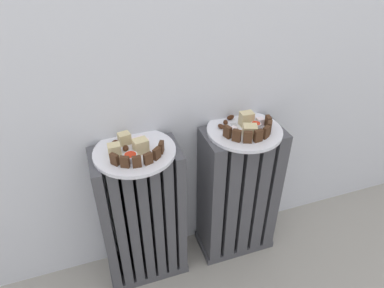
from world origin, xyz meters
TOP-DOWN VIEW (x-y plane):
  - radiator_left at (-0.19, 0.28)m, footprint 0.30×0.17m
  - radiator_right at (0.19, 0.28)m, footprint 0.30×0.17m
  - plate_left at (-0.19, 0.28)m, footprint 0.26×0.26m
  - plate_right at (0.19, 0.28)m, footprint 0.26×0.26m
  - dark_cake_slice_left_0 at (-0.26, 0.23)m, footprint 0.03×0.03m
  - dark_cake_slice_left_1 at (-0.24, 0.20)m, footprint 0.03×0.02m
  - dark_cake_slice_left_2 at (-0.20, 0.19)m, footprint 0.03×0.02m
  - dark_cake_slice_left_3 at (-0.17, 0.20)m, footprint 0.03×0.02m
  - dark_cake_slice_left_4 at (-0.14, 0.21)m, footprint 0.03×0.03m
  - dark_cake_slice_left_5 at (-0.11, 0.24)m, footprint 0.02×0.03m
  - marble_cake_slice_left_0 at (-0.18, 0.26)m, footprint 0.05×0.04m
  - marble_cake_slice_left_1 at (-0.22, 0.33)m, footprint 0.04×0.04m
  - marble_cake_slice_left_2 at (-0.26, 0.27)m, footprint 0.04×0.03m
  - turkish_delight_left_0 at (-0.16, 0.32)m, footprint 0.02×0.02m
  - turkish_delight_left_1 at (-0.15, 0.30)m, footprint 0.02×0.02m
  - turkish_delight_left_2 at (-0.18, 0.30)m, footprint 0.03×0.03m
  - medjool_date_left_0 at (-0.25, 0.33)m, footprint 0.03×0.03m
  - medjool_date_left_1 at (-0.22, 0.29)m, footprint 0.02×0.03m
  - jam_bowl_left at (-0.21, 0.23)m, footprint 0.04×0.04m
  - dark_cake_slice_right_0 at (0.12, 0.25)m, footprint 0.02×0.03m
  - dark_cake_slice_right_1 at (0.13, 0.22)m, footprint 0.03×0.03m
  - dark_cake_slice_right_2 at (0.17, 0.20)m, footprint 0.03×0.02m
  - dark_cake_slice_right_3 at (0.20, 0.20)m, footprint 0.03×0.02m
  - dark_cake_slice_right_4 at (0.24, 0.21)m, footprint 0.03×0.03m
  - dark_cake_slice_right_5 at (0.26, 0.23)m, footprint 0.03×0.03m
  - dark_cake_slice_right_6 at (0.28, 0.27)m, footprint 0.02×0.03m
  - marble_cake_slice_right_0 at (0.19, 0.24)m, footprint 0.06×0.05m
  - marble_cake_slice_right_1 at (0.21, 0.30)m, footprint 0.05×0.04m
  - turkish_delight_right_0 at (0.26, 0.29)m, footprint 0.02×0.02m
  - turkish_delight_right_1 at (0.15, 0.27)m, footprint 0.03×0.03m
  - medjool_date_right_0 at (0.23, 0.35)m, footprint 0.03×0.03m
  - medjool_date_right_1 at (0.17, 0.36)m, footprint 0.03×0.02m
  - medjool_date_right_2 at (0.14, 0.33)m, footprint 0.02×0.03m
  - medjool_date_right_3 at (0.12, 0.31)m, footprint 0.03×0.03m
  - jam_bowl_right at (0.23, 0.27)m, footprint 0.04×0.04m
  - fork at (0.16, 0.28)m, footprint 0.03×0.10m

SIDE VIEW (x-z plane):
  - radiator_left at x=-0.19m, z-range 0.00..0.57m
  - radiator_right at x=0.19m, z-range 0.00..0.57m
  - plate_left at x=-0.19m, z-range 0.58..0.59m
  - plate_right at x=0.19m, z-range 0.58..0.59m
  - fork at x=0.16m, z-range 0.59..0.59m
  - medjool_date_right_3 at x=0.12m, z-range 0.59..0.60m
  - medjool_date_right_2 at x=0.14m, z-range 0.59..0.60m
  - medjool_date_right_0 at x=0.23m, z-range 0.59..0.60m
  - medjool_date_left_1 at x=-0.22m, z-range 0.59..0.61m
  - medjool_date_left_0 at x=-0.25m, z-range 0.59..0.61m
  - medjool_date_right_1 at x=0.17m, z-range 0.59..0.61m
  - turkish_delight_left_0 at x=-0.16m, z-range 0.59..0.61m
  - turkish_delight_left_1 at x=-0.15m, z-range 0.59..0.61m
  - turkish_delight_right_1 at x=0.15m, z-range 0.59..0.61m
  - turkish_delight_right_0 at x=0.26m, z-range 0.59..0.61m
  - jam_bowl_left at x=-0.21m, z-range 0.59..0.61m
  - turkish_delight_left_2 at x=-0.18m, z-range 0.59..0.61m
  - jam_bowl_right at x=0.23m, z-range 0.59..0.61m
  - dark_cake_slice_left_0 at x=-0.26m, z-range 0.59..0.63m
  - dark_cake_slice_left_1 at x=-0.24m, z-range 0.59..0.63m
  - dark_cake_slice_left_2 at x=-0.20m, z-range 0.59..0.63m
  - dark_cake_slice_left_3 at x=-0.17m, z-range 0.59..0.63m
  - dark_cake_slice_left_4 at x=-0.14m, z-range 0.59..0.63m
  - dark_cake_slice_left_5 at x=-0.11m, z-range 0.59..0.63m
  - marble_cake_slice_left_1 at x=-0.22m, z-range 0.59..0.63m
  - marble_cake_slice_right_0 at x=0.19m, z-range 0.59..0.63m
  - marble_cake_slice_left_2 at x=-0.26m, z-range 0.59..0.63m
  - dark_cake_slice_right_0 at x=0.12m, z-range 0.59..0.63m
  - dark_cake_slice_right_1 at x=0.13m, z-range 0.59..0.63m
  - dark_cake_slice_right_2 at x=0.17m, z-range 0.59..0.63m
  - dark_cake_slice_right_3 at x=0.20m, z-range 0.59..0.63m
  - dark_cake_slice_right_4 at x=0.24m, z-range 0.59..0.63m
  - dark_cake_slice_right_5 at x=0.26m, z-range 0.59..0.63m
  - dark_cake_slice_right_6 at x=0.28m, z-range 0.59..0.63m
  - marble_cake_slice_left_0 at x=-0.18m, z-range 0.59..0.63m
  - marble_cake_slice_right_1 at x=0.21m, z-range 0.59..0.64m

